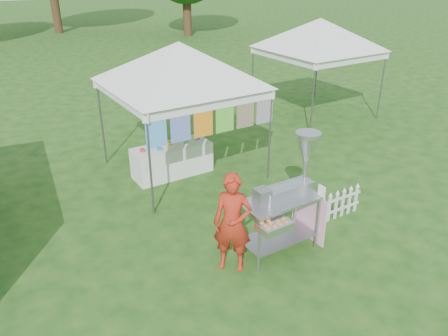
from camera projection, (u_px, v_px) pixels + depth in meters
ground at (276, 242)px, 7.76m from camera, size 120.00×120.00×0.00m
canopy_main at (179, 42)px, 9.15m from camera, size 4.24×4.24×3.45m
canopy_right at (321, 18)px, 12.96m from camera, size 4.24×4.24×3.45m
donut_cart at (292, 186)px, 7.12m from camera, size 1.47×1.00×2.04m
vendor at (232, 223)px, 6.78m from camera, size 0.72×0.71×1.67m
picket_fence at (333, 207)px, 8.30m from camera, size 1.44×0.04×0.56m
display_table at (172, 160)px, 10.09m from camera, size 1.80×0.70×0.72m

